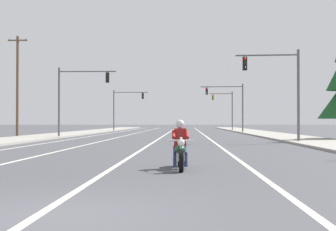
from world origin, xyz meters
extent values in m
plane|color=#47474C|center=(0.00, 0.00, 0.00)|extent=(400.00, 400.00, 0.00)
cube|color=beige|center=(-0.26, 45.00, 0.00)|extent=(0.16, 100.00, 0.01)
cube|color=beige|center=(-4.08, 45.00, 0.00)|extent=(0.16, 100.00, 0.01)
cube|color=beige|center=(3.87, 45.00, 0.00)|extent=(0.16, 100.00, 0.01)
cube|color=beige|center=(-7.17, 45.00, 0.00)|extent=(0.16, 100.00, 0.01)
cube|color=#9E998E|center=(10.77, 40.00, 0.07)|extent=(4.40, 110.00, 0.14)
cube|color=#9E998E|center=(-10.77, 40.00, 0.07)|extent=(4.40, 110.00, 0.14)
cylinder|color=black|center=(1.82, 5.87, 0.32)|extent=(0.15, 0.64, 0.64)
cylinder|color=black|center=(1.75, 7.42, 0.32)|extent=(0.15, 0.64, 0.64)
cylinder|color=silver|center=(1.81, 5.97, 0.64)|extent=(0.08, 0.33, 0.68)
sphere|color=white|center=(1.82, 5.82, 0.82)|extent=(0.20, 0.20, 0.20)
cylinder|color=silver|center=(1.81, 6.02, 0.87)|extent=(0.70, 0.07, 0.04)
ellipsoid|color=#143D23|center=(1.79, 6.53, 0.60)|extent=(0.34, 0.57, 0.28)
cube|color=silver|center=(1.79, 6.65, 0.37)|extent=(0.26, 0.45, 0.24)
cube|color=black|center=(1.77, 6.97, 0.54)|extent=(0.30, 0.53, 0.12)
cube|color=#143D23|center=(1.76, 7.37, 0.62)|extent=(0.21, 0.37, 0.08)
cylinder|color=silver|center=(1.63, 7.04, 0.30)|extent=(0.10, 0.55, 0.08)
cube|color=maroon|center=(1.77, 6.93, 0.92)|extent=(0.37, 0.25, 0.56)
sphere|color=silver|center=(1.78, 6.91, 1.33)|extent=(0.26, 0.26, 0.26)
cylinder|color=navy|center=(1.92, 6.79, 0.54)|extent=(0.16, 0.45, 0.30)
cylinder|color=navy|center=(1.95, 6.61, 0.24)|extent=(0.12, 0.16, 0.35)
cylinder|color=maroon|center=(1.99, 6.68, 1.02)|extent=(0.12, 0.53, 0.27)
cylinder|color=navy|center=(1.64, 6.78, 0.54)|extent=(0.16, 0.45, 0.30)
cylinder|color=navy|center=(1.63, 6.60, 0.24)|extent=(0.12, 0.16, 0.35)
cylinder|color=maroon|center=(1.59, 6.66, 1.02)|extent=(0.12, 0.53, 0.27)
cylinder|color=#56565B|center=(9.41, 23.20, 3.10)|extent=(0.18, 0.18, 6.20)
cylinder|color=#56565B|center=(7.35, 23.31, 5.85)|extent=(4.12, 0.34, 0.11)
cube|color=black|center=(5.91, 23.39, 5.30)|extent=(0.31, 0.26, 0.90)
sphere|color=red|center=(5.90, 23.23, 5.60)|extent=(0.18, 0.18, 0.18)
sphere|color=black|center=(5.90, 23.23, 5.30)|extent=(0.18, 0.18, 0.18)
sphere|color=black|center=(5.90, 23.23, 5.00)|extent=(0.18, 0.18, 0.18)
cylinder|color=#56565B|center=(-9.28, 32.30, 3.10)|extent=(0.18, 0.18, 6.20)
cylinder|color=#56565B|center=(-6.75, 32.35, 5.85)|extent=(5.07, 0.21, 0.11)
cube|color=black|center=(-4.98, 32.38, 5.30)|extent=(0.30, 0.25, 0.90)
sphere|color=red|center=(-4.98, 32.54, 5.60)|extent=(0.18, 0.18, 0.18)
sphere|color=black|center=(-4.98, 32.54, 5.30)|extent=(0.18, 0.18, 0.18)
sphere|color=black|center=(-4.98, 32.54, 5.00)|extent=(0.18, 0.18, 0.18)
cylinder|color=#56565B|center=(9.13, 49.82, 3.10)|extent=(0.18, 0.18, 6.20)
cylinder|color=#56565B|center=(6.47, 49.99, 5.85)|extent=(5.33, 0.45, 0.11)
cube|color=black|center=(4.61, 50.11, 5.30)|extent=(0.31, 0.26, 0.90)
sphere|color=red|center=(4.60, 49.96, 5.60)|extent=(0.18, 0.18, 0.18)
sphere|color=black|center=(4.60, 49.96, 5.30)|extent=(0.18, 0.18, 0.18)
sphere|color=black|center=(4.60, 49.96, 5.00)|extent=(0.18, 0.18, 0.18)
cylinder|color=#56565B|center=(-8.98, 60.28, 3.10)|extent=(0.18, 0.18, 6.20)
cylinder|color=#56565B|center=(-6.38, 60.22, 5.85)|extent=(5.20, 0.25, 0.11)
cube|color=black|center=(-4.56, 60.17, 5.30)|extent=(0.31, 0.25, 0.90)
sphere|color=red|center=(-4.56, 60.32, 5.60)|extent=(0.18, 0.18, 0.18)
sphere|color=black|center=(-4.56, 60.32, 5.30)|extent=(0.18, 0.18, 0.18)
sphere|color=black|center=(-4.56, 60.32, 5.00)|extent=(0.18, 0.18, 0.18)
cylinder|color=#56565B|center=(9.29, 63.97, 3.10)|extent=(0.18, 0.18, 6.20)
cylinder|color=#56565B|center=(7.49, 64.07, 5.85)|extent=(3.61, 0.31, 0.11)
cube|color=#B79319|center=(6.23, 64.14, 5.30)|extent=(0.31, 0.26, 0.90)
sphere|color=red|center=(6.22, 63.98, 5.60)|extent=(0.18, 0.18, 0.18)
sphere|color=black|center=(6.22, 63.98, 5.30)|extent=(0.18, 0.18, 0.18)
sphere|color=black|center=(6.22, 63.98, 5.00)|extent=(0.18, 0.18, 0.18)
cylinder|color=brown|center=(-14.13, 35.18, 4.80)|extent=(0.26, 0.26, 9.59)
cube|color=brown|center=(-14.13, 35.18, 9.19)|extent=(1.89, 0.12, 0.12)
cylinder|color=slate|center=(-14.93, 35.18, 9.29)|extent=(0.08, 0.08, 0.12)
cylinder|color=slate|center=(-13.34, 35.18, 9.29)|extent=(0.08, 0.08, 0.12)
camera|label=1|loc=(1.95, -6.46, 1.40)|focal=47.41mm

